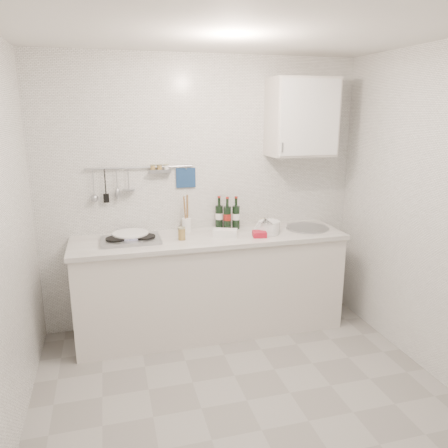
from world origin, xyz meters
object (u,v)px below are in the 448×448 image
object	(u,v)px
wall_cabinet	(302,117)
plate_stack_sink	(267,227)
wine_bottles	(227,213)
utensil_crock	(186,223)
plate_stack_hob	(129,236)

from	to	relation	value
wall_cabinet	plate_stack_sink	size ratio (longest dim) A/B	2.63
wine_bottles	utensil_crock	world-z (taller)	utensil_crock
utensil_crock	wine_bottles	bearing A→B (deg)	0.61
plate_stack_hob	wall_cabinet	bearing A→B (deg)	1.36
wall_cabinet	plate_stack_sink	xyz separation A→B (m)	(-0.37, -0.16, -0.98)
plate_stack_sink	wine_bottles	xyz separation A→B (m)	(-0.31, 0.24, 0.10)
wine_bottles	plate_stack_sink	bearing A→B (deg)	-36.95
plate_stack_hob	plate_stack_sink	world-z (taller)	plate_stack_sink
wall_cabinet	utensil_crock	distance (m)	1.44
plate_stack_sink	utensil_crock	xyz separation A→B (m)	(-0.71, 0.23, 0.03)
utensil_crock	plate_stack_sink	bearing A→B (deg)	-18.11
plate_stack_hob	wine_bottles	xyz separation A→B (m)	(0.92, 0.11, 0.13)
plate_stack_hob	utensil_crock	size ratio (longest dim) A/B	0.97
plate_stack_hob	plate_stack_sink	size ratio (longest dim) A/B	1.29
plate_stack_sink	plate_stack_hob	bearing A→B (deg)	174.18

